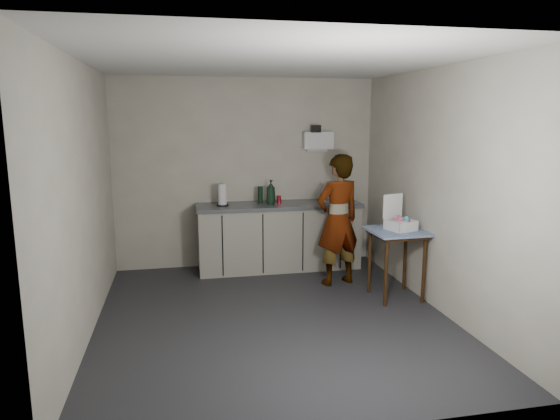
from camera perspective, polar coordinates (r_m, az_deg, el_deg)
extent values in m
plane|color=#26262B|center=(5.36, -0.78, -12.15)|extent=(4.00, 4.00, 0.00)
cube|color=#B9B2A1|center=(6.95, -3.85, 4.20)|extent=(3.60, 0.02, 2.60)
cube|color=#B9B2A1|center=(5.61, 17.46, 2.20)|extent=(0.02, 4.00, 2.60)
cube|color=#B9B2A1|center=(5.00, -21.43, 0.97)|extent=(0.02, 4.00, 2.60)
cube|color=white|center=(4.97, -0.86, 16.63)|extent=(3.60, 4.00, 0.01)
cube|color=black|center=(6.99, -0.14, -6.30)|extent=(2.20, 0.52, 0.08)
cube|color=#A4A192|center=(6.89, -0.14, -3.20)|extent=(2.20, 0.58, 0.86)
cube|color=#53565E|center=(6.79, -0.14, 0.53)|extent=(2.24, 0.62, 0.05)
cube|color=black|center=(6.50, -6.58, -4.11)|extent=(0.02, 0.01, 0.80)
cube|color=black|center=(6.56, -1.96, -3.90)|extent=(0.02, 0.01, 0.80)
cube|color=black|center=(6.67, 2.63, -3.66)|extent=(0.01, 0.01, 0.80)
cube|color=black|center=(6.82, 6.97, -3.42)|extent=(0.02, 0.01, 0.80)
cube|color=white|center=(7.05, 4.34, 7.95)|extent=(0.42, 0.16, 0.24)
cube|color=white|center=(7.11, 4.21, 6.84)|extent=(0.30, 0.06, 0.04)
cube|color=black|center=(6.95, 4.15, 9.23)|extent=(0.14, 0.02, 0.10)
cylinder|color=#3B1F0D|center=(5.65, 12.02, -7.17)|extent=(0.04, 0.04, 0.74)
cylinder|color=#3B1F0D|center=(5.85, 16.12, -6.73)|extent=(0.04, 0.04, 0.74)
cylinder|color=#3B1F0D|center=(6.05, 10.19, -5.91)|extent=(0.04, 0.04, 0.74)
cylinder|color=#3B1F0D|center=(6.24, 14.09, -5.56)|extent=(0.04, 0.04, 0.74)
cube|color=#3B1F0D|center=(5.84, 13.26, -2.67)|extent=(0.56, 0.56, 0.04)
cube|color=#184794|center=(5.84, 13.28, -2.36)|extent=(0.64, 0.64, 0.03)
imported|color=#B2A593|center=(6.20, 6.63, -1.15)|extent=(0.68, 0.54, 1.63)
imported|color=black|center=(6.72, -1.05, 2.06)|extent=(0.16, 0.16, 0.33)
cylinder|color=red|center=(6.78, -0.12, 1.20)|extent=(0.06, 0.06, 0.11)
cylinder|color=black|center=(6.79, -2.26, 1.74)|extent=(0.07, 0.07, 0.23)
cylinder|color=black|center=(6.68, -6.59, 0.57)|extent=(0.16, 0.16, 0.02)
cylinder|color=white|center=(6.65, -6.62, 1.81)|extent=(0.11, 0.11, 0.28)
cube|color=silver|center=(6.99, 6.41, 1.05)|extent=(0.40, 0.30, 0.02)
cylinder|color=silver|center=(6.79, 5.31, 1.99)|extent=(0.01, 0.01, 0.26)
cylinder|color=silver|center=(6.91, 8.19, 2.07)|extent=(0.01, 0.01, 0.26)
cylinder|color=silver|center=(7.04, 4.70, 2.31)|extent=(0.01, 0.01, 0.26)
cylinder|color=silver|center=(7.15, 7.49, 2.38)|extent=(0.01, 0.01, 0.26)
cylinder|color=white|center=(6.94, 5.64, 2.01)|extent=(0.05, 0.22, 0.22)
cylinder|color=white|center=(6.97, 6.27, 2.02)|extent=(0.05, 0.22, 0.22)
cylinder|color=white|center=(6.99, 6.90, 2.04)|extent=(0.05, 0.22, 0.22)
cube|color=white|center=(5.84, 13.60, -2.17)|extent=(0.35, 0.35, 0.01)
cube|color=white|center=(5.73, 14.54, -1.87)|extent=(0.27, 0.09, 0.10)
cube|color=white|center=(5.93, 12.75, -1.38)|extent=(0.27, 0.09, 0.10)
cube|color=white|center=(5.74, 12.63, -1.77)|extent=(0.09, 0.27, 0.10)
cube|color=white|center=(5.92, 14.60, -1.48)|extent=(0.09, 0.27, 0.10)
cube|color=white|center=(5.90, 12.77, 0.45)|extent=(0.27, 0.09, 0.28)
cylinder|color=white|center=(5.83, 13.63, -1.62)|extent=(0.19, 0.19, 0.10)
sphere|color=pink|center=(5.76, 13.53, -1.05)|extent=(0.06, 0.06, 0.06)
sphere|color=#58BCEF|center=(5.82, 14.25, -0.96)|extent=(0.06, 0.06, 0.06)
sphere|color=#50C35B|center=(5.85, 13.35, -0.87)|extent=(0.06, 0.06, 0.06)
sphere|color=pink|center=(5.82, 13.07, -0.92)|extent=(0.06, 0.06, 0.06)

